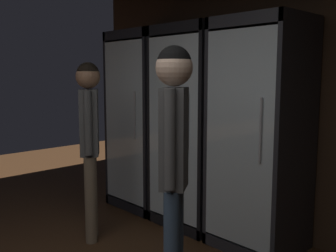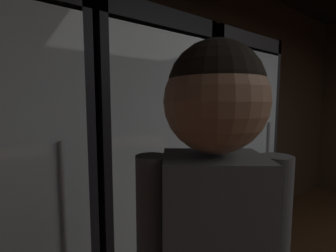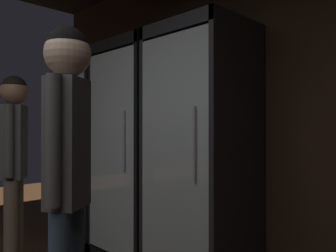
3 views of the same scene
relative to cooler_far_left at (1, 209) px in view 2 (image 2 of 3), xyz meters
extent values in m
cube|color=#382619|center=(1.93, 0.32, 0.42)|extent=(6.00, 0.06, 2.80)
cube|color=black|center=(0.00, 0.25, 0.02)|extent=(0.73, 0.04, 2.00)
cube|color=black|center=(0.35, -0.05, 0.02)|extent=(0.04, 0.64, 2.00)
cube|color=white|center=(0.00, 0.22, 0.02)|extent=(0.65, 0.02, 1.76)
cube|color=silver|center=(0.00, -0.35, 0.02)|extent=(0.65, 0.02, 1.76)
cylinder|color=#B2B2B7|center=(0.22, -0.38, 0.12)|extent=(0.02, 0.02, 0.50)
cylinder|color=#336B38|center=(-0.01, -0.02, -0.17)|extent=(0.07, 0.07, 0.20)
cylinder|color=beige|center=(-0.01, -0.02, -0.18)|extent=(0.07, 0.07, 0.05)
cylinder|color=#336B38|center=(0.20, -0.07, -0.16)|extent=(0.07, 0.07, 0.21)
cylinder|color=#336B38|center=(0.20, -0.07, 0.00)|extent=(0.02, 0.02, 0.09)
cylinder|color=#B2332D|center=(0.20, -0.07, -0.16)|extent=(0.07, 0.07, 0.06)
cylinder|color=#9EAD99|center=(0.07, -0.05, 0.41)|extent=(0.07, 0.07, 0.18)
cylinder|color=#9EAD99|center=(0.07, -0.05, 0.54)|extent=(0.02, 0.02, 0.08)
cylinder|color=#2D2D33|center=(0.07, -0.05, 0.40)|extent=(0.08, 0.08, 0.07)
cylinder|color=gray|center=(0.24, -0.05, 0.43)|extent=(0.08, 0.08, 0.22)
cylinder|color=gray|center=(0.24, -0.05, 0.58)|extent=(0.02, 0.02, 0.09)
cylinder|color=tan|center=(0.24, -0.05, 0.41)|extent=(0.08, 0.08, 0.08)
cube|color=black|center=(0.77, 0.25, 0.02)|extent=(0.73, 0.04, 2.00)
cube|color=black|center=(0.42, -0.05, 0.02)|extent=(0.04, 0.64, 2.00)
cube|color=black|center=(1.11, -0.05, 0.02)|extent=(0.04, 0.64, 2.00)
cube|color=black|center=(0.77, -0.05, 0.97)|extent=(0.73, 0.64, 0.10)
cube|color=white|center=(0.77, 0.22, 0.02)|extent=(0.65, 0.02, 1.76)
cube|color=silver|center=(0.77, -0.35, 0.02)|extent=(0.65, 0.02, 1.76)
cylinder|color=#B2B2B7|center=(0.99, -0.38, 0.12)|extent=(0.02, 0.02, 0.50)
cylinder|color=#9EAD99|center=(0.99, -0.06, -0.60)|extent=(0.02, 0.02, 0.09)
cube|color=silver|center=(0.77, -0.05, -0.42)|extent=(0.63, 0.56, 0.02)
cylinder|color=brown|center=(0.56, -0.08, -0.29)|extent=(0.08, 0.08, 0.24)
cylinder|color=brown|center=(0.56, -0.08, -0.13)|extent=(0.03, 0.03, 0.08)
cylinder|color=#2D2D33|center=(0.56, -0.08, -0.32)|extent=(0.08, 0.08, 0.06)
cylinder|color=#336B38|center=(0.76, -0.08, -0.30)|extent=(0.07, 0.07, 0.22)
cylinder|color=#336B38|center=(0.76, -0.08, -0.14)|extent=(0.03, 0.03, 0.09)
cylinder|color=tan|center=(0.76, -0.08, -0.33)|extent=(0.08, 0.08, 0.08)
cylinder|color=#9EAD99|center=(0.98, -0.08, -0.32)|extent=(0.07, 0.07, 0.19)
cylinder|color=#9EAD99|center=(0.98, -0.08, -0.18)|extent=(0.02, 0.02, 0.10)
cylinder|color=tan|center=(0.98, -0.08, -0.31)|extent=(0.07, 0.07, 0.05)
cube|color=silver|center=(0.77, -0.05, 0.02)|extent=(0.63, 0.56, 0.02)
cylinder|color=#336B38|center=(0.53, -0.04, 0.13)|extent=(0.07, 0.07, 0.21)
cylinder|color=#336B38|center=(0.53, -0.04, 0.27)|extent=(0.02, 0.02, 0.08)
cylinder|color=white|center=(0.53, -0.04, 0.13)|extent=(0.07, 0.07, 0.06)
cylinder|color=gray|center=(0.69, -0.08, 0.14)|extent=(0.06, 0.06, 0.23)
cylinder|color=gray|center=(0.69, -0.08, 0.29)|extent=(0.02, 0.02, 0.06)
cylinder|color=tan|center=(0.69, -0.08, 0.13)|extent=(0.06, 0.06, 0.08)
cylinder|color=gray|center=(0.85, -0.03, 0.13)|extent=(0.07, 0.07, 0.21)
cylinder|color=gray|center=(0.85, -0.03, 0.27)|extent=(0.02, 0.02, 0.07)
cylinder|color=#2D2D33|center=(0.85, -0.03, 0.12)|extent=(0.08, 0.08, 0.06)
cylinder|color=#9EAD99|center=(1.00, -0.07, 0.14)|extent=(0.06, 0.06, 0.22)
cylinder|color=#9EAD99|center=(1.00, -0.07, 0.28)|extent=(0.02, 0.02, 0.06)
cylinder|color=white|center=(1.00, -0.07, 0.13)|extent=(0.07, 0.07, 0.08)
cube|color=silver|center=(0.77, -0.05, 0.45)|extent=(0.63, 0.56, 0.02)
cylinder|color=#194723|center=(0.55, -0.01, 0.57)|extent=(0.08, 0.08, 0.22)
cylinder|color=#194723|center=(0.55, -0.01, 0.73)|extent=(0.03, 0.03, 0.09)
cylinder|color=#2D2D33|center=(0.55, -0.01, 0.58)|extent=(0.08, 0.08, 0.06)
cylinder|color=#9EAD99|center=(0.77, -0.06, 0.58)|extent=(0.07, 0.07, 0.24)
cylinder|color=#9EAD99|center=(0.77, -0.06, 0.74)|extent=(0.03, 0.03, 0.08)
cylinder|color=beige|center=(0.77, -0.06, 0.55)|extent=(0.07, 0.07, 0.06)
cylinder|color=#336B38|center=(0.98, -0.04, 0.57)|extent=(0.07, 0.07, 0.21)
cylinder|color=#336B38|center=(0.98, -0.04, 0.71)|extent=(0.03, 0.03, 0.09)
cylinder|color=white|center=(0.98, -0.04, 0.56)|extent=(0.08, 0.08, 0.07)
cube|color=#2B2B30|center=(1.53, 0.25, 0.02)|extent=(0.73, 0.04, 2.00)
cube|color=#2B2B30|center=(1.18, -0.05, 0.02)|extent=(0.04, 0.64, 2.00)
cube|color=#2B2B30|center=(1.88, -0.05, 0.02)|extent=(0.04, 0.64, 2.00)
cube|color=#2B2B30|center=(1.53, -0.05, 0.97)|extent=(0.73, 0.64, 0.10)
cube|color=white|center=(1.53, 0.22, 0.02)|extent=(0.65, 0.02, 1.76)
cube|color=silver|center=(1.53, -0.35, 0.02)|extent=(0.65, 0.02, 1.76)
cylinder|color=#B2B2B7|center=(1.75, -0.38, 0.12)|extent=(0.02, 0.02, 0.50)
cylinder|color=#336B38|center=(1.29, -0.05, -0.62)|extent=(0.03, 0.03, 0.09)
cylinder|color=#9EAD99|center=(1.45, -0.03, -0.74)|extent=(0.07, 0.07, 0.21)
cylinder|color=#9EAD99|center=(1.45, -0.03, -0.60)|extent=(0.03, 0.03, 0.08)
cylinder|color=#2D2D33|center=(1.45, -0.03, -0.76)|extent=(0.07, 0.07, 0.06)
cylinder|color=#194723|center=(1.61, -0.02, -0.75)|extent=(0.07, 0.07, 0.19)
cylinder|color=#194723|center=(1.61, -0.02, -0.63)|extent=(0.02, 0.02, 0.06)
cylinder|color=beige|center=(1.61, -0.02, -0.78)|extent=(0.08, 0.08, 0.05)
cylinder|color=gray|center=(1.78, -0.03, -0.76)|extent=(0.07, 0.07, 0.18)
cylinder|color=gray|center=(1.78, -0.03, -0.63)|extent=(0.02, 0.02, 0.07)
cylinder|color=#B2332D|center=(1.78, -0.03, -0.78)|extent=(0.07, 0.07, 0.06)
cube|color=silver|center=(1.53, -0.05, -0.42)|extent=(0.63, 0.56, 0.02)
cylinder|color=#336B38|center=(1.29, -0.05, -0.30)|extent=(0.06, 0.06, 0.22)
cylinder|color=#336B38|center=(1.29, -0.05, -0.15)|extent=(0.02, 0.02, 0.08)
cylinder|color=beige|center=(1.29, -0.05, -0.33)|extent=(0.07, 0.07, 0.09)
cylinder|color=brown|center=(1.45, -0.02, -0.29)|extent=(0.07, 0.07, 0.24)
cylinder|color=brown|center=(1.45, -0.02, -0.13)|extent=(0.03, 0.03, 0.08)
cylinder|color=tan|center=(1.45, -0.02, -0.32)|extent=(0.07, 0.07, 0.09)
cylinder|color=black|center=(1.62, -0.01, -0.30)|extent=(0.07, 0.07, 0.22)
cylinder|color=black|center=(1.62, -0.01, -0.16)|extent=(0.02, 0.02, 0.08)
cylinder|color=white|center=(1.62, -0.01, -0.30)|extent=(0.07, 0.07, 0.06)
cylinder|color=#336B38|center=(1.78, -0.08, -0.32)|extent=(0.07, 0.07, 0.19)
cylinder|color=#336B38|center=(1.78, -0.08, -0.18)|extent=(0.03, 0.03, 0.07)
cylinder|color=#B2332D|center=(1.78, -0.08, -0.33)|extent=(0.08, 0.08, 0.07)
cube|color=silver|center=(1.53, -0.05, 0.02)|extent=(0.63, 0.56, 0.02)
cylinder|color=gray|center=(1.37, -0.04, 0.12)|extent=(0.08, 0.08, 0.19)
cylinder|color=gray|center=(1.37, -0.04, 0.25)|extent=(0.03, 0.03, 0.08)
cylinder|color=#B2332D|center=(1.37, -0.04, 0.12)|extent=(0.08, 0.08, 0.05)
cylinder|color=#194723|center=(1.69, -0.02, 0.12)|extent=(0.06, 0.06, 0.20)
cylinder|color=#194723|center=(1.69, -0.02, 0.27)|extent=(0.02, 0.02, 0.09)
cylinder|color=white|center=(1.69, -0.02, 0.12)|extent=(0.07, 0.07, 0.06)
cube|color=silver|center=(1.53, -0.05, 0.45)|extent=(0.63, 0.56, 0.02)
cylinder|color=black|center=(1.29, -0.04, 0.56)|extent=(0.06, 0.06, 0.19)
cylinder|color=black|center=(1.29, -0.04, 0.68)|extent=(0.02, 0.02, 0.07)
cylinder|color=beige|center=(1.29, -0.04, 0.55)|extent=(0.07, 0.07, 0.07)
cylinder|color=#336B38|center=(1.46, 0.00, 0.57)|extent=(0.06, 0.06, 0.21)
cylinder|color=#336B38|center=(1.46, 0.00, 0.70)|extent=(0.02, 0.02, 0.07)
cylinder|color=#2D2D33|center=(1.46, 0.00, 0.56)|extent=(0.06, 0.06, 0.06)
cylinder|color=#336B38|center=(1.62, -0.01, 0.58)|extent=(0.06, 0.06, 0.23)
cylinder|color=#336B38|center=(1.62, -0.01, 0.74)|extent=(0.02, 0.02, 0.10)
cylinder|color=#2D2D33|center=(1.62, -0.01, 0.56)|extent=(0.06, 0.06, 0.07)
cylinder|color=gray|center=(1.78, -0.01, 0.56)|extent=(0.06, 0.06, 0.18)
cylinder|color=gray|center=(1.78, -0.01, 0.69)|extent=(0.02, 0.02, 0.09)
cylinder|color=#2D2D33|center=(1.78, -0.01, 0.55)|extent=(0.07, 0.07, 0.06)
sphere|color=#9E7051|center=(0.39, -1.04, 0.53)|extent=(0.22, 0.22, 0.22)
sphere|color=black|center=(0.39, -1.04, 0.55)|extent=(0.20, 0.20, 0.20)
camera|label=1|loc=(3.37, -2.88, 0.54)|focal=41.21mm
camera|label=2|loc=(0.04, -1.36, 0.52)|focal=24.29mm
camera|label=3|loc=(3.20, -2.05, 0.23)|focal=35.82mm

